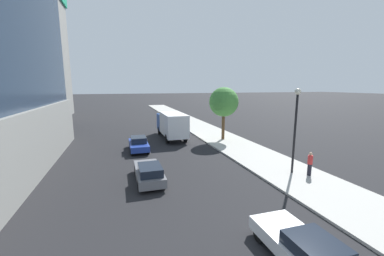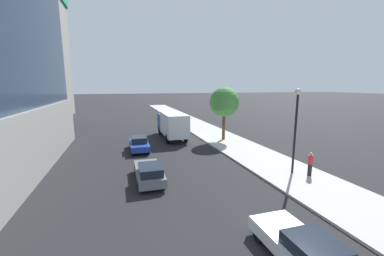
{
  "view_description": "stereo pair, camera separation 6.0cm",
  "coord_description": "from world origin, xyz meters",
  "px_view_note": "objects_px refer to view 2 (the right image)",
  "views": [
    {
      "loc": [
        -3.67,
        0.85,
        6.52
      ],
      "look_at": [
        0.65,
        14.86,
        3.91
      ],
      "focal_mm": 22.48,
      "sensor_mm": 36.0,
      "label": 1
    },
    {
      "loc": [
        -3.61,
        0.83,
        6.52
      ],
      "look_at": [
        0.65,
        14.86,
        3.91
      ],
      "focal_mm": 22.48,
      "sensor_mm": 36.0,
      "label": 2
    }
  ],
  "objects_px": {
    "car_white": "(303,248)",
    "box_truck": "(172,124)",
    "car_gray": "(149,172)",
    "car_blue": "(139,144)",
    "street_tree": "(224,102)",
    "pedestrian_red_shirt": "(310,164)",
    "construction_building": "(29,43)",
    "street_lamp": "(296,119)"
  },
  "relations": [
    {
      "from": "car_white",
      "to": "box_truck",
      "type": "bearing_deg",
      "value": 90.0
    },
    {
      "from": "car_gray",
      "to": "car_blue",
      "type": "bearing_deg",
      "value": 90.0
    },
    {
      "from": "street_tree",
      "to": "pedestrian_red_shirt",
      "type": "distance_m",
      "value": 13.16
    },
    {
      "from": "car_gray",
      "to": "box_truck",
      "type": "height_order",
      "value": "box_truck"
    },
    {
      "from": "car_white",
      "to": "pedestrian_red_shirt",
      "type": "relative_size",
      "value": 2.53
    },
    {
      "from": "street_tree",
      "to": "car_gray",
      "type": "relative_size",
      "value": 1.37
    },
    {
      "from": "construction_building",
      "to": "car_gray",
      "type": "bearing_deg",
      "value": -66.02
    },
    {
      "from": "street_lamp",
      "to": "car_blue",
      "type": "distance_m",
      "value": 14.82
    },
    {
      "from": "construction_building",
      "to": "box_truck",
      "type": "xyz_separation_m",
      "value": [
        22.33,
        -27.16,
        -12.79
      ]
    },
    {
      "from": "street_lamp",
      "to": "car_blue",
      "type": "relative_size",
      "value": 1.44
    },
    {
      "from": "box_truck",
      "to": "car_blue",
      "type": "bearing_deg",
      "value": -133.66
    },
    {
      "from": "car_gray",
      "to": "pedestrian_red_shirt",
      "type": "relative_size",
      "value": 2.66
    },
    {
      "from": "street_tree",
      "to": "pedestrian_red_shirt",
      "type": "bearing_deg",
      "value": -85.32
    },
    {
      "from": "street_tree",
      "to": "car_blue",
      "type": "bearing_deg",
      "value": -170.28
    },
    {
      "from": "car_blue",
      "to": "car_gray",
      "type": "distance_m",
      "value": 8.36
    },
    {
      "from": "street_lamp",
      "to": "car_white",
      "type": "xyz_separation_m",
      "value": [
        -5.82,
        -7.69,
        -3.51
      ]
    },
    {
      "from": "car_gray",
      "to": "pedestrian_red_shirt",
      "type": "xyz_separation_m",
      "value": [
        11.1,
        -2.55,
        0.35
      ]
    },
    {
      "from": "box_truck",
      "to": "street_lamp",
      "type": "bearing_deg",
      "value": -68.48
    },
    {
      "from": "pedestrian_red_shirt",
      "to": "street_lamp",
      "type": "bearing_deg",
      "value": 135.19
    },
    {
      "from": "construction_building",
      "to": "car_gray",
      "type": "height_order",
      "value": "construction_building"
    },
    {
      "from": "construction_building",
      "to": "street_lamp",
      "type": "xyz_separation_m",
      "value": [
        28.16,
        -41.93,
        -10.46
      ]
    },
    {
      "from": "car_blue",
      "to": "pedestrian_red_shirt",
      "type": "distance_m",
      "value": 15.56
    },
    {
      "from": "pedestrian_red_shirt",
      "to": "construction_building",
      "type": "bearing_deg",
      "value": 124.14
    },
    {
      "from": "box_truck",
      "to": "pedestrian_red_shirt",
      "type": "bearing_deg",
      "value": -66.92
    },
    {
      "from": "car_white",
      "to": "pedestrian_red_shirt",
      "type": "distance_m",
      "value": 9.57
    },
    {
      "from": "street_tree",
      "to": "pedestrian_red_shirt",
      "type": "relative_size",
      "value": 3.64
    },
    {
      "from": "street_lamp",
      "to": "street_tree",
      "type": "xyz_separation_m",
      "value": [
        -0.22,
        11.82,
        0.43
      ]
    },
    {
      "from": "street_tree",
      "to": "car_white",
      "type": "height_order",
      "value": "street_tree"
    },
    {
      "from": "street_tree",
      "to": "car_white",
      "type": "relative_size",
      "value": 1.44
    },
    {
      "from": "car_blue",
      "to": "car_gray",
      "type": "xyz_separation_m",
      "value": [
        -0.0,
        -8.36,
        -0.04
      ]
    },
    {
      "from": "construction_building",
      "to": "pedestrian_red_shirt",
      "type": "xyz_separation_m",
      "value": [
        28.97,
        -42.73,
        -13.6
      ]
    },
    {
      "from": "street_tree",
      "to": "box_truck",
      "type": "bearing_deg",
      "value": 152.25
    },
    {
      "from": "pedestrian_red_shirt",
      "to": "car_white",
      "type": "bearing_deg",
      "value": -133.95
    },
    {
      "from": "car_white",
      "to": "car_blue",
      "type": "xyz_separation_m",
      "value": [
        -4.46,
        17.79,
        0.07
      ]
    },
    {
      "from": "car_blue",
      "to": "construction_building",
      "type": "bearing_deg",
      "value": 119.32
    },
    {
      "from": "street_lamp",
      "to": "pedestrian_red_shirt",
      "type": "relative_size",
      "value": 3.63
    },
    {
      "from": "car_gray",
      "to": "box_truck",
      "type": "xyz_separation_m",
      "value": [
        4.46,
        13.03,
        1.15
      ]
    },
    {
      "from": "street_tree",
      "to": "car_blue",
      "type": "distance_m",
      "value": 10.92
    },
    {
      "from": "pedestrian_red_shirt",
      "to": "street_tree",
      "type": "bearing_deg",
      "value": 94.68
    },
    {
      "from": "car_blue",
      "to": "street_tree",
      "type": "bearing_deg",
      "value": 9.72
    },
    {
      "from": "street_lamp",
      "to": "box_truck",
      "type": "xyz_separation_m",
      "value": [
        -5.82,
        14.77,
        -2.33
      ]
    },
    {
      "from": "street_lamp",
      "to": "car_gray",
      "type": "relative_size",
      "value": 1.37
    }
  ]
}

